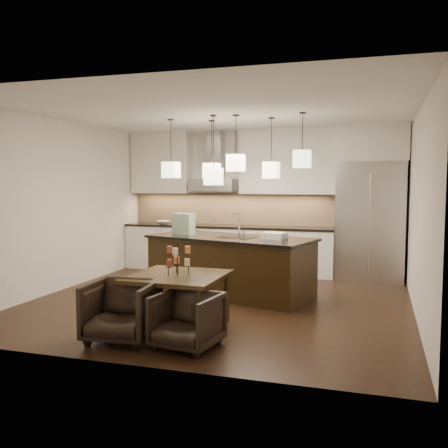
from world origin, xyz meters
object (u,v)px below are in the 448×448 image
(refrigerator, at_px, (370,221))
(dining_table, at_px, (178,301))
(armchair_right, at_px, (187,321))
(island_body, at_px, (230,267))
(armchair_left, at_px, (122,311))

(refrigerator, relative_size, dining_table, 1.94)
(refrigerator, height_order, armchair_right, refrigerator)
(refrigerator, xyz_separation_m, island_body, (-2.07, -1.93, -0.63))
(armchair_left, xyz_separation_m, armchair_right, (0.79, -0.02, -0.04))
(armchair_left, height_order, armchair_right, armchair_left)
(dining_table, bearing_deg, island_body, 87.84)
(refrigerator, bearing_deg, armchair_left, -120.03)
(refrigerator, height_order, armchair_left, refrigerator)
(armchair_right, bearing_deg, refrigerator, 76.63)
(dining_table, relative_size, armchair_left, 1.47)
(island_body, distance_m, armchair_right, 2.58)
(dining_table, bearing_deg, armchair_right, -59.27)
(island_body, height_order, armchair_left, island_body)
(island_body, relative_size, armchair_right, 3.78)
(refrigerator, relative_size, armchair_right, 3.22)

